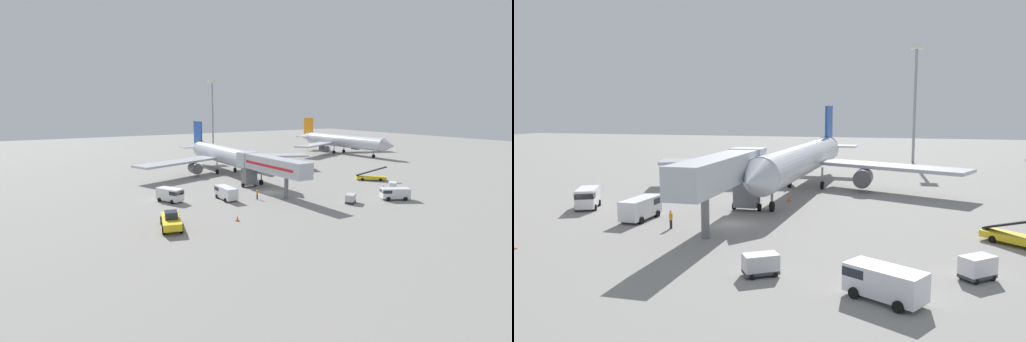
# 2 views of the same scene
# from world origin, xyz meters

# --- Properties ---
(ground_plane) EXTENTS (300.00, 300.00, 0.00)m
(ground_plane) POSITION_xyz_m (0.00, 0.00, 0.00)
(ground_plane) COLOR gray
(airplane_at_gate) EXTENTS (43.43, 46.77, 11.47)m
(airplane_at_gate) POSITION_xyz_m (2.85, 21.87, 4.14)
(airplane_at_gate) COLOR #B7BCC6
(airplane_at_gate) RESTS_ON ground
(jet_bridge) EXTENTS (3.49, 19.11, 6.72)m
(jet_bridge) POSITION_xyz_m (-0.40, -0.18, 4.98)
(jet_bridge) COLOR #B2B7C1
(jet_bridge) RESTS_ON ground
(belt_loader_truck) EXTENTS (5.83, 5.31, 3.01)m
(belt_loader_truck) POSITION_xyz_m (24.86, -1.49, 0.75)
(belt_loader_truck) COLOR yellow
(belt_loader_truck) RESTS_ON ground
(service_van_near_right) EXTENTS (3.73, 4.92, 2.26)m
(service_van_near_right) POSITION_xyz_m (-17.68, 2.52, 1.28)
(service_van_near_right) COLOR white
(service_van_near_right) RESTS_ON ground
(service_van_outer_right) EXTENTS (2.22, 5.14, 2.17)m
(service_van_outer_right) POSITION_xyz_m (-9.21, -0.71, 1.24)
(service_van_outer_right) COLOR white
(service_van_outer_right) RESTS_ON ground
(service_van_mid_right) EXTENTS (4.96, 3.94, 1.96)m
(service_van_mid_right) POSITION_xyz_m (14.68, -15.68, 1.13)
(service_van_mid_right) COLOR silver
(service_van_mid_right) RESTS_ON ground
(baggage_cart_mid_center) EXTENTS (2.63, 2.36, 1.47)m
(baggage_cart_mid_center) POSITION_xyz_m (6.81, -13.53, 0.81)
(baggage_cart_mid_center) COLOR #38383D
(baggage_cart_mid_center) RESTS_ON ground
(baggage_cart_far_left) EXTENTS (2.51, 2.44, 1.57)m
(baggage_cart_far_left) POSITION_xyz_m (20.42, -10.68, 0.86)
(baggage_cart_far_left) COLOR #38383D
(baggage_cart_far_left) RESTS_ON ground
(ground_crew_worker_foreground) EXTENTS (0.33, 0.33, 1.70)m
(ground_crew_worker_foreground) POSITION_xyz_m (-4.68, -3.42, 0.90)
(ground_crew_worker_foreground) COLOR #1E2333
(ground_crew_worker_foreground) RESTS_ON ground
(safety_cone_bravo) EXTENTS (0.49, 0.49, 0.74)m
(safety_cone_bravo) POSITION_xyz_m (2.71, 12.73, 0.36)
(safety_cone_bravo) COLOR black
(safety_cone_bravo) RESTS_ON ground
(safety_cone_charlie) EXTENTS (0.35, 0.35, 0.54)m
(safety_cone_charlie) POSITION_xyz_m (21.00, -8.18, 0.27)
(safety_cone_charlie) COLOR black
(safety_cone_charlie) RESTS_ON ground
(apron_light_mast) EXTENTS (2.40, 2.40, 23.87)m
(apron_light_mast) POSITION_xyz_m (17.86, 60.67, 16.75)
(apron_light_mast) COLOR #93969B
(apron_light_mast) RESTS_ON ground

